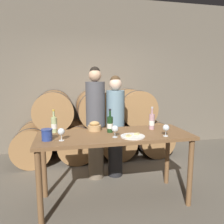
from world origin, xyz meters
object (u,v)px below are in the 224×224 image
person_left (96,122)px  wine_glass_far_left (61,132)px  blue_crock (47,134)px  wine_glass_center (166,128)px  bread_basket (95,127)px  wine_bottle_red (110,124)px  wine_bottle_rose (152,121)px  wine_glass_left (115,129)px  wine_bottle_white (54,125)px  tasting_table (115,143)px  cheese_plate (133,136)px  person_right (115,125)px

person_left → wine_glass_far_left: (-0.51, -0.87, 0.09)m
blue_crock → wine_glass_center: 1.36m
blue_crock → bread_basket: blue_crock is taller
wine_bottle_red → wine_glass_center: (0.60, -0.32, -0.01)m
person_left → wine_glass_center: size_ratio=12.38×
wine_bottle_rose → wine_glass_left: bearing=-153.9°
wine_bottle_white → bread_basket: (0.51, -0.02, -0.05)m
blue_crock → wine_glass_left: wine_glass_left is taller
tasting_table → wine_bottle_rose: size_ratio=6.22×
wine_glass_center → cheese_plate: bearing=172.4°
tasting_table → blue_crock: blue_crock is taller
tasting_table → person_left: 0.75m
wine_bottle_red → blue_crock: (-0.75, -0.19, -0.03)m
wine_bottle_white → wine_glass_far_left: 0.40m
wine_glass_left → wine_glass_center: size_ratio=1.00×
wine_glass_far_left → wine_glass_left: size_ratio=1.00×
wine_glass_far_left → blue_crock: bearing=163.3°
tasting_table → cheese_plate: size_ratio=6.57×
cheese_plate → wine_bottle_rose: bearing=40.6°
tasting_table → wine_glass_far_left: size_ratio=13.38×
person_right → bread_basket: (-0.40, -0.50, 0.10)m
wine_bottle_red → wine_bottle_rose: size_ratio=0.99×
wine_glass_left → person_left: bearing=96.5°
person_left → wine_bottle_red: bearing=-81.8°
person_right → wine_bottle_rose: size_ratio=5.32×
person_left → wine_bottle_white: (-0.59, -0.48, 0.09)m
wine_bottle_rose → cheese_plate: wine_bottle_rose is taller
wine_bottle_rose → bread_basket: size_ratio=1.76×
person_left → person_right: 0.32m
wine_bottle_white → person_right: bearing=28.0°
person_right → wine_glass_center: 1.04m
blue_crock → cheese_plate: blue_crock is taller
wine_bottle_rose → bread_basket: 0.77m
person_left → blue_crock: person_left is taller
cheese_plate → person_right: bearing=89.4°
person_left → wine_bottle_rose: bearing=-41.1°
cheese_plate → wine_glass_left: bearing=170.4°
person_left → wine_glass_far_left: size_ratio=12.38×
wine_glass_far_left → person_right: bearing=46.7°
wine_glass_far_left → wine_glass_center: size_ratio=1.00×
wine_glass_left → wine_glass_center: 0.60m
blue_crock → cheese_plate: (0.96, -0.08, -0.06)m
person_right → wine_glass_far_left: 1.20m
blue_crock → tasting_table: bearing=7.2°
person_right → wine_bottle_red: person_right is taller
person_right → wine_glass_left: size_ratio=11.45×
person_left → wine_bottle_red: (0.09, -0.63, 0.09)m
wine_bottle_red → wine_glass_left: 0.23m
wine_bottle_white → wine_glass_left: 0.79m
cheese_plate → wine_bottle_red: bearing=128.4°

